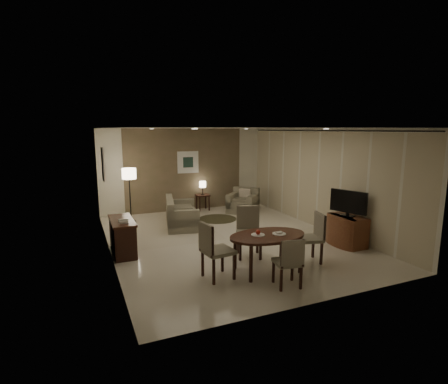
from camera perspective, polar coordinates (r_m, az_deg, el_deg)
name	(u,v)px	position (r m, az deg, el deg)	size (l,w,h in m)	color
room_shell	(221,183)	(8.75, -0.52, 1.50)	(5.50, 7.00, 2.70)	beige
taupe_accent	(185,170)	(11.64, -6.38, 3.62)	(3.96, 0.03, 2.70)	brown
curtain_wall	(318,180)	(9.77, 15.09, 1.89)	(0.08, 6.70, 2.58)	beige
curtain_rod	(320,131)	(9.68, 15.46, 9.64)	(0.03, 0.03, 6.80)	black
art_back_frame	(188,162)	(11.61, -5.90, 4.86)	(0.72, 0.03, 0.72)	silver
art_back_canvas	(188,162)	(11.60, -5.88, 4.85)	(0.34, 0.01, 0.34)	#1B3229
art_left_frame	(103,164)	(8.84, -19.16, 4.29)	(0.03, 0.60, 0.80)	silver
art_left_canvas	(104,164)	(8.85, -19.06, 4.30)	(0.01, 0.46, 0.64)	gray
downlight_nl	(195,129)	(6.10, -4.79, 10.25)	(0.10, 0.10, 0.01)	white
downlight_nr	(326,129)	(7.47, 16.36, 9.87)	(0.10, 0.10, 0.01)	white
downlight_fl	(152,129)	(9.58, -11.72, 10.07)	(0.10, 0.10, 0.01)	white
downlight_fr	(246,129)	(10.51, 3.65, 10.25)	(0.10, 0.10, 0.01)	white
console_desk	(123,236)	(7.97, -16.23, -6.99)	(0.48, 1.20, 0.75)	#4A2517
telephone	(123,221)	(7.57, -16.10, -4.55)	(0.20, 0.14, 0.09)	white
tv_cabinet	(347,230)	(8.67, 19.46, -5.94)	(0.48, 0.90, 0.70)	brown
flat_tv	(348,202)	(8.51, 19.63, -1.61)	(0.06, 0.88, 0.60)	black
dining_table	(267,253)	(6.80, 7.07, -9.82)	(1.52, 0.95, 0.71)	#4A2517
chair_near	(287,261)	(6.19, 10.29, -11.10)	(0.43, 0.43, 0.89)	gray
chair_far	(249,233)	(7.43, 4.14, -6.63)	(0.51, 0.51, 1.05)	gray
chair_left	(218,250)	(6.38, -0.96, -9.47)	(0.51, 0.51, 1.05)	gray
chair_right	(308,238)	(7.35, 13.62, -7.30)	(0.49, 0.49, 1.01)	gray
plate_a	(258,235)	(6.64, 5.57, -6.98)	(0.26, 0.26, 0.02)	white
plate_b	(279,234)	(6.75, 8.98, -6.76)	(0.26, 0.26, 0.02)	white
fruit_apple	(258,232)	(6.62, 5.58, -6.54)	(0.09, 0.09, 0.09)	red
napkin	(279,233)	(6.75, 8.99, -6.57)	(0.12, 0.08, 0.03)	white
round_rug	(217,219)	(10.58, -1.09, -4.39)	(1.15, 1.15, 0.01)	#3D3722
sofa	(182,212)	(9.86, -6.91, -3.27)	(0.83, 1.65, 0.78)	gray
armchair	(243,201)	(11.32, 3.09, -1.44)	(0.88, 0.83, 0.78)	gray
side_table	(203,202)	(11.71, -3.49, -1.69)	(0.41, 0.41, 0.52)	black
table_lamp	(203,187)	(11.61, -3.51, 0.78)	(0.22, 0.22, 0.50)	#FFEAC1
floor_lamp	(130,195)	(10.44, -15.09, -0.55)	(0.40, 0.40, 1.58)	#FFE5B7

